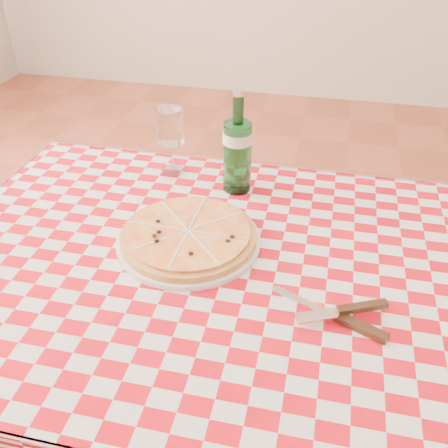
{
  "coord_description": "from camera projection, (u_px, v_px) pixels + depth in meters",
  "views": [
    {
      "loc": [
        0.17,
        -0.79,
        1.43
      ],
      "look_at": [
        -0.02,
        0.06,
        0.82
      ],
      "focal_mm": 40.0,
      "sensor_mm": 36.0,
      "label": 1
    }
  ],
  "objects": [
    {
      "name": "dining_table",
      "position": [
        227.0,
        299.0,
        1.11
      ],
      "size": [
        1.2,
        0.8,
        0.75
      ],
      "color": "brown",
      "rests_on": "ground"
    },
    {
      "name": "tablecloth",
      "position": [
        227.0,
        266.0,
        1.05
      ],
      "size": [
        1.3,
        0.9,
        0.01
      ],
      "primitive_type": "cube",
      "color": "#B00A17",
      "rests_on": "dining_table"
    },
    {
      "name": "pizza_plate",
      "position": [
        188.0,
        235.0,
        1.1
      ],
      "size": [
        0.33,
        0.33,
        0.04
      ],
      "primitive_type": null,
      "rotation": [
        0.0,
        0.0,
        -0.02
      ],
      "color": "#CC9044",
      "rests_on": "tablecloth"
    },
    {
      "name": "water_bottle",
      "position": [
        238.0,
        142.0,
        1.22
      ],
      "size": [
        0.09,
        0.09,
        0.26
      ],
      "primitive_type": null,
      "rotation": [
        0.0,
        0.0,
        -0.16
      ],
      "color": "#186327",
      "rests_on": "tablecloth"
    },
    {
      "name": "wine_glass",
      "position": [
        171.0,
        141.0,
        1.32
      ],
      "size": [
        0.09,
        0.09,
        0.18
      ],
      "primitive_type": null,
      "rotation": [
        0.0,
        0.0,
        0.37
      ],
      "color": "white",
      "rests_on": "tablecloth"
    },
    {
      "name": "cutlery",
      "position": [
        337.0,
        313.0,
        0.91
      ],
      "size": [
        0.26,
        0.23,
        0.03
      ],
      "primitive_type": null,
      "rotation": [
        0.0,
        0.0,
        0.08
      ],
      "color": "silver",
      "rests_on": "tablecloth"
    }
  ]
}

